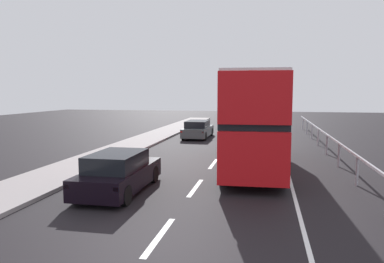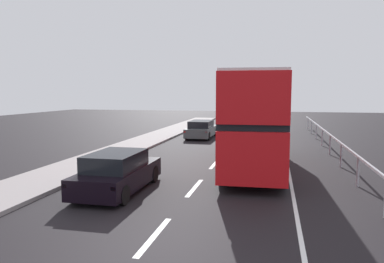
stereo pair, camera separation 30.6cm
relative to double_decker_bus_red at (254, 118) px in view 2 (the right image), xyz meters
The scene contains 6 objects.
ground_plane 10.56m from the double_decker_bus_red, 100.52° to the right, with size 74.00×120.00×0.10m, color black.
lane_paint_markings 2.76m from the double_decker_bus_red, 84.72° to the right, with size 3.62×46.00×0.01m.
bridge_side_railing 4.37m from the double_decker_bus_red, 15.65° to the right, with size 0.10×42.00×1.15m.
double_decker_bus_red is the anchor object (origin of this frame).
hatchback_car_near 7.22m from the double_decker_bus_red, 128.90° to the right, with size 1.83×4.39×1.42m.
sedan_car_ahead 11.17m from the double_decker_bus_red, 114.10° to the left, with size 1.83×4.44×1.33m.
Camera 2 is at (2.79, -7.07, 3.50)m, focal length 34.12 mm.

